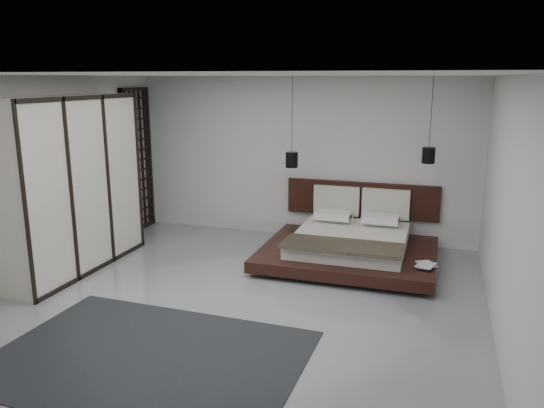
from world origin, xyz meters
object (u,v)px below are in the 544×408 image
(lattice_screen, at_px, (138,161))
(rug, at_px, (147,357))
(bed, at_px, (350,243))
(pendant_right, at_px, (428,155))
(wardrobe, at_px, (73,185))
(pendant_left, at_px, (292,160))

(lattice_screen, height_order, rug, lattice_screen)
(bed, xyz_separation_m, rug, (-1.45, -3.59, -0.27))
(lattice_screen, bearing_deg, pendant_right, -1.64)
(lattice_screen, height_order, wardrobe, lattice_screen)
(pendant_right, bearing_deg, pendant_left, 180.00)
(wardrobe, height_order, rug, wardrobe)
(wardrobe, bearing_deg, pendant_left, 36.33)
(pendant_left, xyz_separation_m, wardrobe, (-2.70, -1.99, -0.21))
(bed, bearing_deg, pendant_right, 20.06)
(lattice_screen, bearing_deg, rug, -58.05)
(pendant_left, height_order, rug, pendant_left)
(lattice_screen, bearing_deg, pendant_left, -2.82)
(pendant_left, relative_size, rug, 0.47)
(lattice_screen, relative_size, bed, 1.01)
(bed, height_order, pendant_left, pendant_left)
(lattice_screen, relative_size, wardrobe, 1.01)
(pendant_left, distance_m, wardrobe, 3.36)
(lattice_screen, height_order, bed, lattice_screen)
(bed, bearing_deg, wardrobe, -156.98)
(rug, bearing_deg, wardrobe, 139.37)
(pendant_left, xyz_separation_m, rug, (-0.38, -3.98, -1.47))
(bed, bearing_deg, pendant_left, 159.94)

